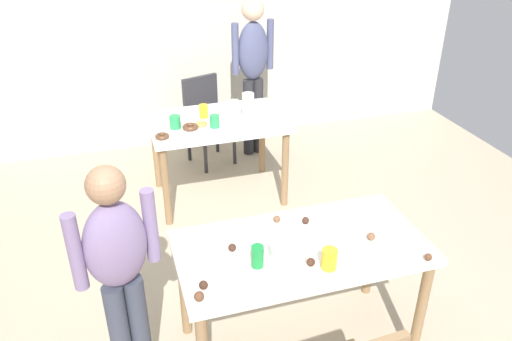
{
  "coord_description": "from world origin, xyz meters",
  "views": [
    {
      "loc": [
        -0.77,
        -2.03,
        2.43
      ],
      "look_at": [
        0.05,
        0.65,
        0.9
      ],
      "focal_mm": 35.34,
      "sensor_mm": 36.0,
      "label": 1
    }
  ],
  "objects_px": {
    "mixing_bowl": "(288,251)",
    "dining_table_far": "(217,131)",
    "chair_far_table": "(206,115)",
    "person_adult_far": "(253,64)",
    "person_girl_near": "(119,265)",
    "soda_can": "(257,256)",
    "pitcher_far": "(248,107)",
    "dining_table_near": "(301,259)"
  },
  "relations": [
    {
      "from": "mixing_bowl",
      "to": "dining_table_far",
      "type": "bearing_deg",
      "value": 88.18
    },
    {
      "from": "chair_far_table",
      "to": "person_adult_far",
      "type": "relative_size",
      "value": 0.54
    },
    {
      "from": "dining_table_far",
      "to": "mixing_bowl",
      "type": "relative_size",
      "value": 5.81
    },
    {
      "from": "person_girl_near",
      "to": "mixing_bowl",
      "type": "height_order",
      "value": "person_girl_near"
    },
    {
      "from": "person_adult_far",
      "to": "chair_far_table",
      "type": "bearing_deg",
      "value": -177.48
    },
    {
      "from": "chair_far_table",
      "to": "dining_table_far",
      "type": "bearing_deg",
      "value": -94.22
    },
    {
      "from": "soda_can",
      "to": "pitcher_far",
      "type": "height_order",
      "value": "pitcher_far"
    },
    {
      "from": "chair_far_table",
      "to": "soda_can",
      "type": "height_order",
      "value": "soda_can"
    },
    {
      "from": "chair_far_table",
      "to": "person_adult_far",
      "type": "bearing_deg",
      "value": 2.52
    },
    {
      "from": "dining_table_near",
      "to": "person_adult_far",
      "type": "height_order",
      "value": "person_adult_far"
    },
    {
      "from": "dining_table_far",
      "to": "person_adult_far",
      "type": "relative_size",
      "value": 0.71
    },
    {
      "from": "chair_far_table",
      "to": "mixing_bowl",
      "type": "xyz_separation_m",
      "value": [
        -0.12,
        -2.67,
        0.3
      ]
    },
    {
      "from": "person_girl_near",
      "to": "soda_can",
      "type": "distance_m",
      "value": 0.7
    },
    {
      "from": "chair_far_table",
      "to": "mixing_bowl",
      "type": "bearing_deg",
      "value": -92.48
    },
    {
      "from": "dining_table_far",
      "to": "soda_can",
      "type": "xyz_separation_m",
      "value": [
        -0.24,
        -1.95,
        0.16
      ]
    },
    {
      "from": "person_adult_far",
      "to": "mixing_bowl",
      "type": "xyz_separation_m",
      "value": [
        -0.62,
        -2.7,
        -0.18
      ]
    },
    {
      "from": "chair_far_table",
      "to": "mixing_bowl",
      "type": "distance_m",
      "value": 2.69
    },
    {
      "from": "dining_table_near",
      "to": "person_adult_far",
      "type": "xyz_separation_m",
      "value": [
        0.51,
        2.62,
        0.32
      ]
    },
    {
      "from": "chair_far_table",
      "to": "person_adult_far",
      "type": "height_order",
      "value": "person_adult_far"
    },
    {
      "from": "dining_table_far",
      "to": "chair_far_table",
      "type": "height_order",
      "value": "chair_far_table"
    },
    {
      "from": "dining_table_far",
      "to": "person_adult_far",
      "type": "height_order",
      "value": "person_adult_far"
    },
    {
      "from": "dining_table_near",
      "to": "mixing_bowl",
      "type": "height_order",
      "value": "mixing_bowl"
    },
    {
      "from": "person_adult_far",
      "to": "pitcher_far",
      "type": "distance_m",
      "value": 0.89
    },
    {
      "from": "dining_table_near",
      "to": "dining_table_far",
      "type": "bearing_deg",
      "value": 91.49
    },
    {
      "from": "dining_table_far",
      "to": "chair_far_table",
      "type": "xyz_separation_m",
      "value": [
        0.05,
        0.74,
        -0.15
      ]
    },
    {
      "from": "dining_table_far",
      "to": "pitcher_far",
      "type": "xyz_separation_m",
      "value": [
        0.26,
        -0.07,
        0.22
      ]
    },
    {
      "from": "person_girl_near",
      "to": "mixing_bowl",
      "type": "relative_size",
      "value": 6.93
    },
    {
      "from": "person_girl_near",
      "to": "soda_can",
      "type": "xyz_separation_m",
      "value": [
        0.68,
        -0.14,
        0.0
      ]
    },
    {
      "from": "pitcher_far",
      "to": "chair_far_table",
      "type": "bearing_deg",
      "value": 104.28
    },
    {
      "from": "chair_far_table",
      "to": "mixing_bowl",
      "type": "relative_size",
      "value": 4.4
    },
    {
      "from": "dining_table_near",
      "to": "mixing_bowl",
      "type": "xyz_separation_m",
      "value": [
        -0.11,
        -0.08,
        0.14
      ]
    },
    {
      "from": "dining_table_near",
      "to": "person_adult_far",
      "type": "relative_size",
      "value": 0.86
    },
    {
      "from": "dining_table_near",
      "to": "pitcher_far",
      "type": "bearing_deg",
      "value": 83.19
    },
    {
      "from": "dining_table_near",
      "to": "pitcher_far",
      "type": "distance_m",
      "value": 1.81
    },
    {
      "from": "person_adult_far",
      "to": "soda_can",
      "type": "distance_m",
      "value": 2.83
    },
    {
      "from": "person_girl_near",
      "to": "soda_can",
      "type": "relative_size",
      "value": 11.22
    },
    {
      "from": "chair_far_table",
      "to": "person_girl_near",
      "type": "bearing_deg",
      "value": -110.91
    },
    {
      "from": "dining_table_far",
      "to": "mixing_bowl",
      "type": "bearing_deg",
      "value": -91.82
    },
    {
      "from": "dining_table_far",
      "to": "chair_far_table",
      "type": "relative_size",
      "value": 1.32
    },
    {
      "from": "chair_far_table",
      "to": "pitcher_far",
      "type": "xyz_separation_m",
      "value": [
        0.21,
        -0.81,
        0.37
      ]
    },
    {
      "from": "chair_far_table",
      "to": "person_girl_near",
      "type": "height_order",
      "value": "person_girl_near"
    },
    {
      "from": "mixing_bowl",
      "to": "soda_can",
      "type": "xyz_separation_m",
      "value": [
        -0.18,
        -0.02,
        0.02
      ]
    }
  ]
}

